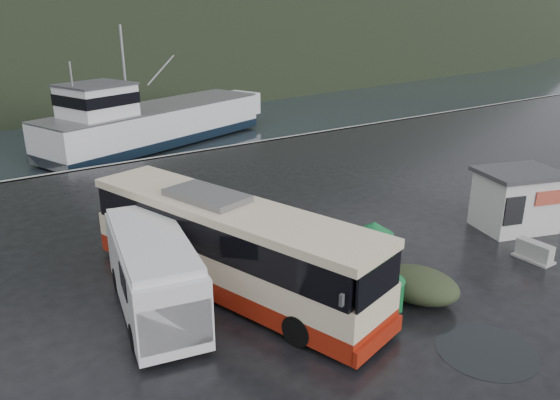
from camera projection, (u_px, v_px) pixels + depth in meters
ground at (314, 287)px, 19.78m from camera, size 160.00×160.00×0.00m
quay_edge at (126, 162)px, 35.35m from camera, size 160.00×0.60×1.50m
coach_bus at (230, 288)px, 19.67m from camera, size 6.31×12.62×3.46m
white_van at (157, 310)px, 18.26m from camera, size 3.51×6.92×2.76m
waste_bin_left at (372, 259)px, 21.94m from camera, size 1.38×1.38×1.60m
waste_bin_right at (381, 307)px, 18.44m from camera, size 1.33×1.33×1.51m
dome_tent at (417, 299)px, 18.96m from camera, size 2.87×3.36×1.12m
ticket_kiosk at (512, 228)px, 24.99m from camera, size 4.15×3.60×2.74m
jersey_barrier_a at (533, 260)px, 21.88m from camera, size 0.76×1.51×0.76m
jersey_barrier_b at (499, 223)px, 25.53m from camera, size 1.15×1.65×0.75m
fishing_trawler at (157, 127)px, 45.56m from camera, size 24.27×12.84×9.55m
puddles at (495, 376)px, 15.00m from camera, size 5.21×5.36×0.01m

